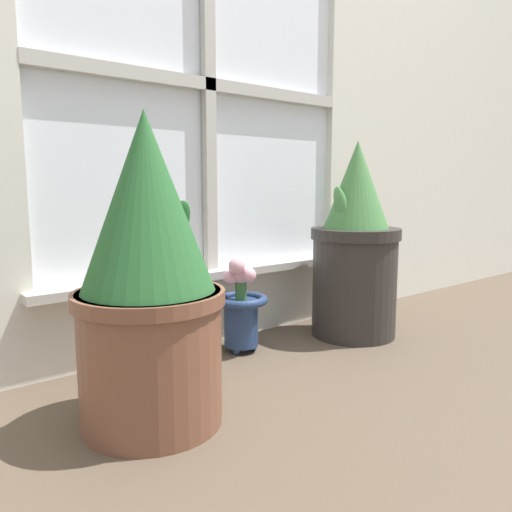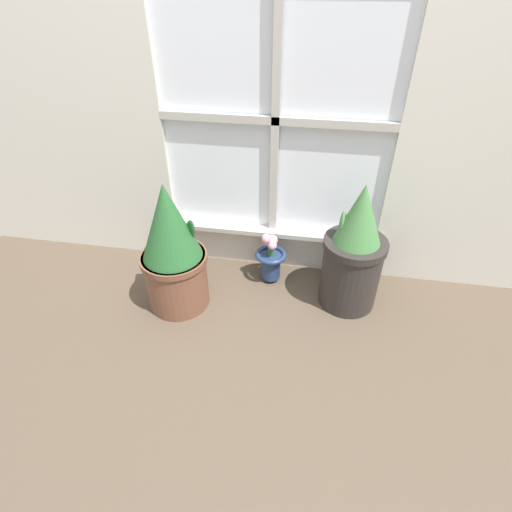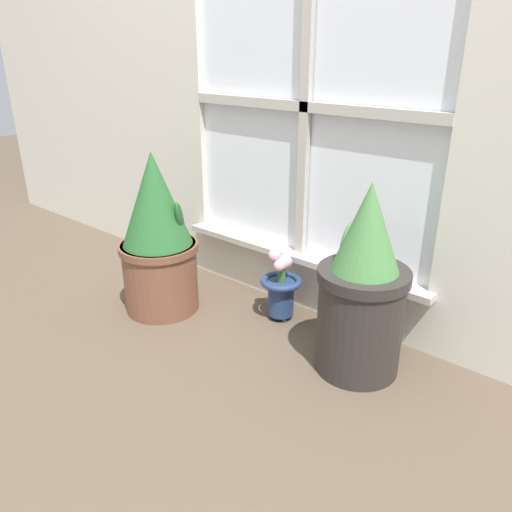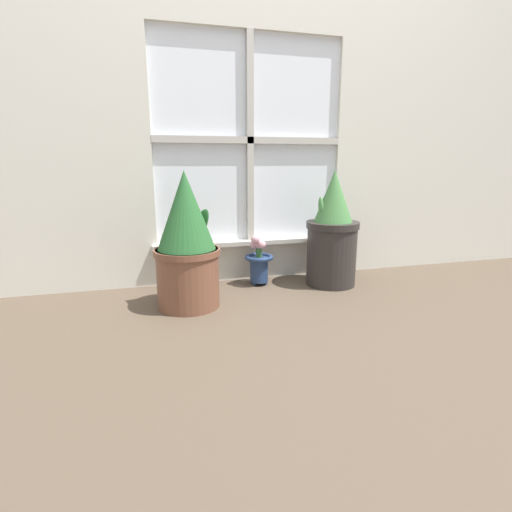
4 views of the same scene
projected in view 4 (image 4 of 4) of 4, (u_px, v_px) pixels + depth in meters
ground_plane at (278, 308)px, 1.86m from camera, size 10.00×10.00×0.00m
wall_with_window at (249, 41)px, 2.06m from camera, size 4.40×0.10×2.50m
potted_plant_left at (187, 244)px, 1.82m from camera, size 0.30×0.30×0.63m
potted_plant_right at (332, 235)px, 2.16m from camera, size 0.28×0.28×0.63m
flower_vase at (259, 260)px, 2.19m from camera, size 0.16×0.16×0.28m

